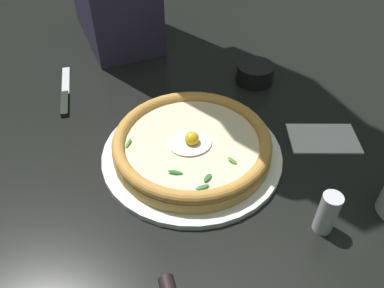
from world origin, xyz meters
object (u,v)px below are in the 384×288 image
at_px(pizza, 192,144).
at_px(table_knife, 65,97).
at_px(side_bowl, 255,73).
at_px(pepper_shaker, 327,213).
at_px(folded_napkin, 323,138).

distance_m(pizza, table_knife, 0.36).
xyz_separation_m(side_bowl, pepper_shaker, (0.06, 0.43, 0.02)).
relative_size(table_knife, folded_napkin, 1.51).
distance_m(table_knife, pepper_shaker, 0.63).
height_order(side_bowl, pepper_shaker, pepper_shaker).
height_order(table_knife, pepper_shaker, pepper_shaker).
bearing_deg(table_knife, folded_napkin, 150.17).
distance_m(side_bowl, folded_napkin, 0.25).
xyz_separation_m(table_knife, pepper_shaker, (-0.40, 0.49, 0.04)).
relative_size(pizza, pepper_shaker, 3.83).
xyz_separation_m(pizza, table_knife, (0.23, -0.27, -0.03)).
distance_m(side_bowl, table_knife, 0.46).
relative_size(pizza, table_knife, 1.44).
relative_size(pizza, side_bowl, 3.35).
height_order(pizza, pepper_shaker, pepper_shaker).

